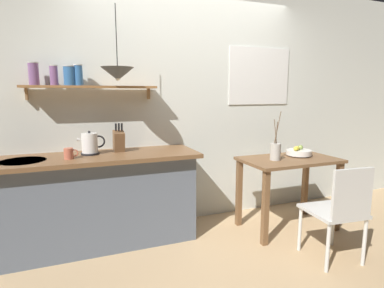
{
  "coord_description": "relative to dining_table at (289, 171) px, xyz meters",
  "views": [
    {
      "loc": [
        -1.25,
        -2.69,
        1.47
      ],
      "look_at": [
        -0.1,
        0.25,
        0.95
      ],
      "focal_mm": 29.34,
      "sensor_mm": 36.0,
      "label": 1
    }
  ],
  "objects": [
    {
      "name": "dining_table",
      "position": [
        0.0,
        0.0,
        0.0
      ],
      "size": [
        1.02,
        0.6,
        0.78
      ],
      "color": "brown",
      "rests_on": "ground_plane"
    },
    {
      "name": "dining_chair_near",
      "position": [
        -0.06,
        -0.75,
        -0.15
      ],
      "size": [
        0.47,
        0.48,
        0.87
      ],
      "color": "silver",
      "rests_on": "ground_plane"
    },
    {
      "name": "twig_vase",
      "position": [
        -0.19,
        -0.01,
        0.23
      ],
      "size": [
        0.11,
        0.11,
        0.5
      ],
      "color": "#B7B2A8",
      "rests_on": "dining_table"
    },
    {
      "name": "pendant_lamp",
      "position": [
        -1.73,
        0.28,
        1.0
      ],
      "size": [
        0.3,
        0.3,
        0.67
      ],
      "color": "black"
    },
    {
      "name": "fruit_bowl",
      "position": [
        0.18,
        0.07,
        0.19
      ],
      "size": [
        0.27,
        0.27,
        0.12
      ],
      "color": "silver",
      "rests_on": "dining_table"
    },
    {
      "name": "electric_kettle",
      "position": [
        -1.99,
        0.39,
        0.36
      ],
      "size": [
        0.25,
        0.17,
        0.22
      ],
      "color": "black",
      "rests_on": "kitchen_counter"
    },
    {
      "name": "knife_block",
      "position": [
        -1.72,
        0.44,
        0.37
      ],
      "size": [
        0.1,
        0.17,
        0.29
      ],
      "color": "brown",
      "rests_on": "kitchen_counter"
    },
    {
      "name": "wall_shelf",
      "position": [
        -2.09,
        0.52,
        0.94
      ],
      "size": [
        1.24,
        0.2,
        0.34
      ],
      "color": "#9E6B3D"
    },
    {
      "name": "kitchen_counter",
      "position": [
        -1.91,
        0.35,
        -0.18
      ],
      "size": [
        1.83,
        0.63,
        0.89
      ],
      "color": "slate",
      "rests_on": "ground_plane"
    },
    {
      "name": "ground_plane",
      "position": [
        -0.91,
        0.03,
        -0.64
      ],
      "size": [
        14.0,
        14.0,
        0.0
      ],
      "primitive_type": "plane",
      "color": "tan"
    },
    {
      "name": "back_wall",
      "position": [
        -0.7,
        0.68,
        0.72
      ],
      "size": [
        6.8,
        0.11,
        2.7
      ],
      "color": "silver",
      "rests_on": "ground_plane"
    },
    {
      "name": "coffee_mug_by_sink",
      "position": [
        -2.18,
        0.24,
        0.31
      ],
      "size": [
        0.12,
        0.08,
        0.1
      ],
      "color": "#C6664C",
      "rests_on": "kitchen_counter"
    }
  ]
}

